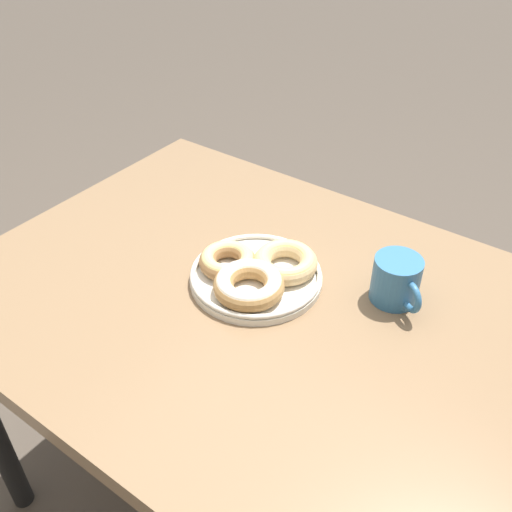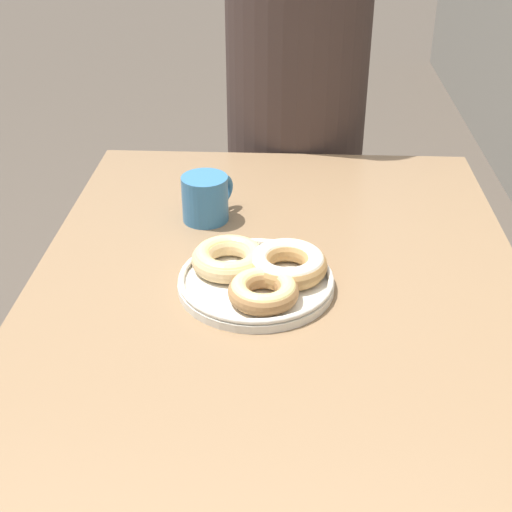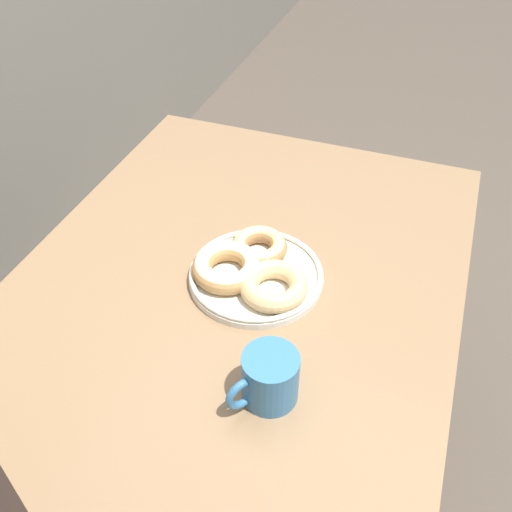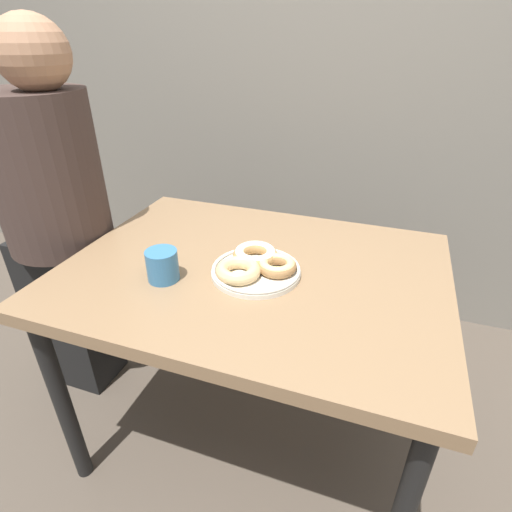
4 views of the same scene
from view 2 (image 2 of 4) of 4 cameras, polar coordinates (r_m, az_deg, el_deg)
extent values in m
cube|color=#846647|center=(1.19, 1.81, -2.87)|extent=(1.10, 0.83, 0.04)
cylinder|color=black|center=(1.84, -9.18, -3.41)|extent=(0.05, 0.05, 0.68)
cylinder|color=black|center=(1.83, 13.20, -3.99)|extent=(0.05, 0.05, 0.68)
cylinder|color=silver|center=(1.16, 0.00, -2.25)|extent=(0.25, 0.25, 0.01)
torus|color=silver|center=(1.15, 0.00, -1.75)|extent=(0.25, 0.25, 0.01)
torus|color=#9E7042|center=(1.10, 0.60, -2.85)|extent=(0.11, 0.11, 0.03)
torus|color=#E0D17F|center=(1.10, 0.60, -2.59)|extent=(0.11, 0.11, 0.03)
torus|color=#B2844C|center=(1.17, 2.52, -0.61)|extent=(0.18, 0.18, 0.04)
torus|color=silver|center=(1.16, 2.53, -0.33)|extent=(0.17, 0.17, 0.03)
torus|color=#D6B27A|center=(1.18, -2.18, -0.25)|extent=(0.17, 0.17, 0.04)
torus|color=#E0D17F|center=(1.18, -2.19, 0.01)|extent=(0.16, 0.16, 0.03)
cylinder|color=teal|center=(1.36, -4.09, 4.61)|extent=(0.09, 0.09, 0.09)
cylinder|color=#382114|center=(1.34, -4.15, 6.08)|extent=(0.07, 0.07, 0.00)
torus|color=teal|center=(1.39, -2.73, 5.33)|extent=(0.06, 0.04, 0.06)
cube|color=black|center=(2.07, 3.04, 0.84)|extent=(0.28, 0.20, 0.66)
cylinder|color=#3D2D28|center=(1.78, 3.37, 16.34)|extent=(0.35, 0.35, 0.51)
camera|label=1|loc=(1.60, 30.63, 29.62)|focal=40.00mm
camera|label=3|loc=(1.74, -9.16, 34.15)|focal=40.00mm
camera|label=4|loc=(1.16, -56.31, 16.51)|focal=28.00mm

